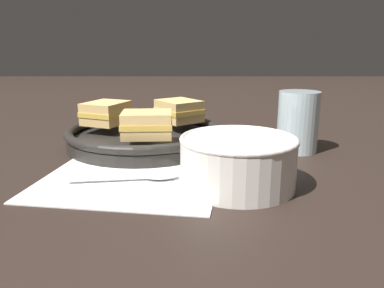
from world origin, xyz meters
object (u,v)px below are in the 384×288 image
Objects in this scene: sandwich_far_left at (105,113)px; drinking_glass at (297,122)px; spoon at (145,177)px; soup_bowl at (237,158)px; skillet at (144,136)px; sandwich_near_left at (146,124)px; sandwich_near_right at (178,111)px.

drinking_glass reaches higher than sandwich_far_left.
spoon is at bearing -148.01° from drinking_glass.
spoon is 0.33m from drinking_glass.
drinking_glass is at bearing 54.01° from soup_bowl.
drinking_glass reaches higher than skillet.
spoon is 0.53× the size of skillet.
soup_bowl is 1.02× the size of spoon.
sandwich_near_left is 0.16m from sandwich_near_right.
sandwich_near_right is 0.16m from sandwich_far_left.
skillet is (-0.17, 0.23, -0.02)m from soup_bowl.
skillet is at bearing 125.88° from soup_bowl.
sandwich_far_left reaches higher than soup_bowl.
sandwich_near_right is at bearing 40.02° from skillet.
drinking_glass is at bearing -6.76° from skillet.
skillet is 0.10m from sandwich_near_left.
skillet is (-0.03, 0.21, 0.01)m from spoon.
soup_bowl is 0.21m from sandwich_near_left.
soup_bowl is 0.14m from spoon.
sandwich_near_right is 0.25m from drinking_glass.
skillet is at bearing -19.98° from sandwich_far_left.
sandwich_near_left reaches higher than soup_bowl.
skillet is at bearing 173.24° from drinking_glass.
sandwich_near_right is (0.07, 0.06, 0.04)m from skillet.
drinking_glass is (0.39, -0.07, -0.01)m from sandwich_far_left.
drinking_glass reaches higher than sandwich_near_right.
skillet is 0.10m from sandwich_far_left.
soup_bowl is 1.45× the size of sandwich_near_right.
sandwich_far_left is (-0.25, 0.26, 0.02)m from soup_bowl.
soup_bowl is 0.24m from drinking_glass.
sandwich_far_left is at bearing 107.36° from spoon.
sandwich_far_left is 0.40m from drinking_glass.
skillet is 2.82× the size of sandwich_far_left.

